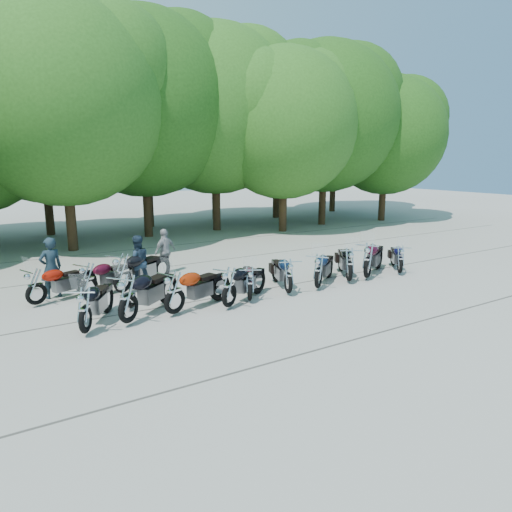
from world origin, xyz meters
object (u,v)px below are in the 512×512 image
motorcycle_10 (36,286)px  rider_2 (165,251)px  motorcycle_4 (250,283)px  motorcycle_7 (349,264)px  motorcycle_8 (368,259)px  motorcycle_0 (85,309)px  motorcycle_12 (122,272)px  rider_1 (137,262)px  rider_0 (51,268)px  motorcycle_2 (174,291)px  motorcycle_5 (288,275)px  motorcycle_11 (88,279)px  motorcycle_6 (319,270)px  motorcycle_1 (128,297)px  motorcycle_3 (229,286)px  motorcycle_9 (400,259)px

motorcycle_10 → rider_2: bearing=-90.3°
motorcycle_4 → motorcycle_10: 5.88m
motorcycle_7 → motorcycle_8: 0.81m
motorcycle_0 → motorcycle_7: bearing=-147.9°
motorcycle_12 → rider_1: size_ratio=1.49×
motorcycle_12 → rider_0: size_ratio=1.39×
motorcycle_4 → motorcycle_12: size_ratio=0.82×
motorcycle_2 → motorcycle_5: motorcycle_2 is taller
motorcycle_8 → rider_1: bearing=33.4°
rider_0 → rider_1: (2.44, -0.32, -0.06)m
motorcycle_12 → rider_1: rider_1 is taller
motorcycle_7 → motorcycle_10: motorcycle_7 is taller
motorcycle_4 → motorcycle_12: 3.88m
motorcycle_11 → rider_2: 3.56m
motorcycle_6 → motorcycle_10: 8.14m
motorcycle_2 → rider_2: size_ratio=1.48×
motorcycle_7 → rider_1: 6.79m
motorcycle_5 → motorcycle_6: motorcycle_6 is taller
motorcycle_0 → motorcycle_5: (5.84, 0.13, -0.02)m
motorcycle_12 → rider_2: 2.77m
motorcycle_10 → motorcycle_11: motorcycle_11 is taller
motorcycle_8 → rider_1: size_ratio=1.50×
motorcycle_8 → motorcycle_7: bearing=55.6°
rider_1 → motorcycle_5: bearing=141.7°
motorcycle_1 → rider_2: rider_2 is taller
motorcycle_3 → motorcycle_4: bearing=-104.4°
motorcycle_1 → motorcycle_2: 1.22m
motorcycle_12 → motorcycle_0: bearing=118.4°
motorcycle_3 → motorcycle_9: motorcycle_3 is taller
motorcycle_11 → motorcycle_12: bearing=-118.3°
motorcycle_3 → rider_0: rider_0 is taller
motorcycle_2 → motorcycle_9: (8.36, -0.11, -0.09)m
motorcycle_5 → motorcycle_11: bearing=-6.3°
motorcycle_8 → rider_1: 7.53m
motorcycle_3 → rider_0: size_ratio=1.29×
motorcycle_2 → motorcycle_6: 4.70m
motorcycle_5 → motorcycle_2: bearing=20.2°
motorcycle_2 → motorcycle_7: size_ratio=1.02×
motorcycle_0 → motorcycle_12: motorcycle_12 is taller
motorcycle_12 → rider_2: size_ratio=1.56×
motorcycle_7 → motorcycle_8: bearing=-148.3°
motorcycle_12 → motorcycle_1: bearing=136.1°
motorcycle_4 → rider_1: size_ratio=1.21×
rider_1 → motorcycle_1: bearing=71.1°
motorcycle_4 → motorcycle_0: bearing=29.3°
motorcycle_1 → motorcycle_7: bearing=-127.2°
motorcycle_9 → motorcycle_10: motorcycle_10 is taller
motorcycle_2 → motorcycle_11: size_ratio=1.09×
motorcycle_3 → rider_0: (-3.90, 3.65, 0.25)m
motorcycle_12 → motorcycle_6: bearing=-147.7°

